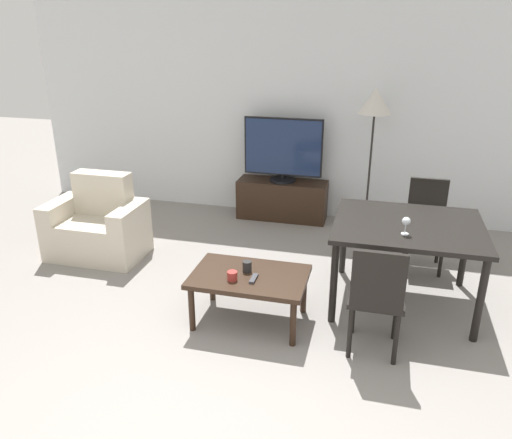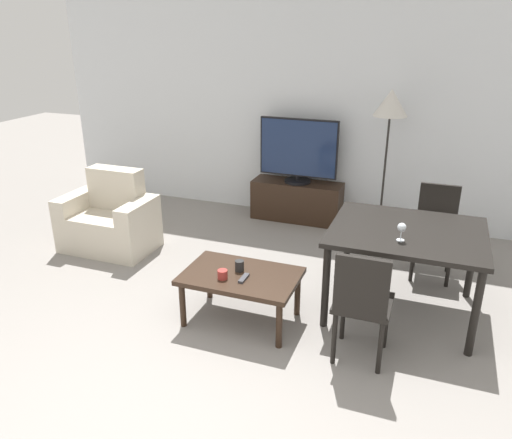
# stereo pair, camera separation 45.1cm
# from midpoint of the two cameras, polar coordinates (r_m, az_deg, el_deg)

# --- Properties ---
(ground_plane) EXTENTS (18.00, 18.00, 0.00)m
(ground_plane) POSITION_cam_midpoint_polar(r_m,az_deg,el_deg) (3.29, -6.75, -23.26)
(ground_plane) COLOR gray
(wall_back) EXTENTS (7.14, 0.06, 2.70)m
(wall_back) POSITION_cam_midpoint_polar(r_m,az_deg,el_deg) (6.17, 9.88, 12.31)
(wall_back) COLOR silver
(wall_back) RESTS_ON ground_plane
(armchair) EXTENTS (0.97, 0.61, 0.86)m
(armchair) POSITION_cam_midpoint_polar(r_m,az_deg,el_deg) (5.55, -14.15, -0.25)
(armchair) COLOR beige
(armchair) RESTS_ON ground_plane
(tv_stand) EXTENTS (1.10, 0.37, 0.49)m
(tv_stand) POSITION_cam_midpoint_polar(r_m,az_deg,el_deg) (6.25, 6.76, 2.10)
(tv_stand) COLOR black
(tv_stand) RESTS_ON ground_plane
(tv) EXTENTS (0.96, 0.32, 0.78)m
(tv) POSITION_cam_midpoint_polar(r_m,az_deg,el_deg) (6.06, 7.01, 7.75)
(tv) COLOR black
(tv) RESTS_ON tv_stand
(coffee_table) EXTENTS (0.93, 0.61, 0.43)m
(coffee_table) POSITION_cam_midpoint_polar(r_m,az_deg,el_deg) (4.05, 1.47, -6.97)
(coffee_table) COLOR black
(coffee_table) RESTS_ON ground_plane
(dining_table) EXTENTS (1.22, 1.03, 0.75)m
(dining_table) POSITION_cam_midpoint_polar(r_m,az_deg,el_deg) (4.31, 19.77, -2.20)
(dining_table) COLOR black
(dining_table) RESTS_ON ground_plane
(dining_chair_near) EXTENTS (0.40, 0.40, 0.88)m
(dining_chair_near) POSITION_cam_midpoint_polar(r_m,az_deg,el_deg) (3.64, 15.57, -9.08)
(dining_chair_near) COLOR black
(dining_chair_near) RESTS_ON ground_plane
(dining_chair_far) EXTENTS (0.40, 0.40, 0.88)m
(dining_chair_far) POSITION_cam_midpoint_polar(r_m,az_deg,el_deg) (5.14, 22.24, -0.73)
(dining_chair_far) COLOR black
(dining_chair_far) RESTS_ON ground_plane
(floor_lamp) EXTENTS (0.37, 0.37, 1.67)m
(floor_lamp) POSITION_cam_midpoint_polar(r_m,az_deg,el_deg) (5.67, 17.40, 11.95)
(floor_lamp) COLOR black
(floor_lamp) RESTS_ON ground_plane
(remote_primary) EXTENTS (0.04, 0.15, 0.02)m
(remote_primary) POSITION_cam_midpoint_polar(r_m,az_deg,el_deg) (3.94, 1.89, -6.80)
(remote_primary) COLOR #38383D
(remote_primary) RESTS_ON coffee_table
(cup_white_near) EXTENTS (0.08, 0.08, 0.07)m
(cup_white_near) POSITION_cam_midpoint_polar(r_m,az_deg,el_deg) (3.94, -0.56, -6.38)
(cup_white_near) COLOR maroon
(cup_white_near) RESTS_ON coffee_table
(cup_colored_far) EXTENTS (0.07, 0.07, 0.09)m
(cup_colored_far) POSITION_cam_midpoint_polar(r_m,az_deg,el_deg) (4.05, 1.29, -5.39)
(cup_colored_far) COLOR black
(cup_colored_far) RESTS_ON coffee_table
(wine_glass_left) EXTENTS (0.07, 0.07, 0.15)m
(wine_glass_left) POSITION_cam_midpoint_polar(r_m,az_deg,el_deg) (4.01, 19.45, -1.03)
(wine_glass_left) COLOR silver
(wine_glass_left) RESTS_ON dining_table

